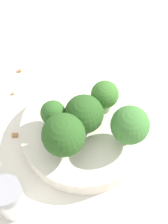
% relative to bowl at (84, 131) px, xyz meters
% --- Properties ---
extents(ground_plane, '(3.00, 3.00, 0.00)m').
position_rel_bowl_xyz_m(ground_plane, '(0.00, 0.00, -0.02)').
color(ground_plane, silver).
extents(bowl, '(0.18, 0.18, 0.03)m').
position_rel_bowl_xyz_m(bowl, '(0.00, 0.00, 0.00)').
color(bowl, silver).
rests_on(bowl, ground_plane).
extents(broccoli_floret_0, '(0.05, 0.05, 0.05)m').
position_rel_bowl_xyz_m(broccoli_floret_0, '(-0.00, -0.00, 0.04)').
color(broccoli_floret_0, '#8EB770').
rests_on(broccoli_floret_0, bowl).
extents(broccoli_floret_1, '(0.05, 0.05, 0.07)m').
position_rel_bowl_xyz_m(broccoli_floret_1, '(-0.02, 0.04, 0.05)').
color(broccoli_floret_1, '#84AD66').
rests_on(broccoli_floret_1, bowl).
extents(broccoli_floret_2, '(0.04, 0.04, 0.05)m').
position_rel_bowl_xyz_m(broccoli_floret_2, '(0.01, -0.04, 0.05)').
color(broccoli_floret_2, '#7A9E5B').
rests_on(broccoli_floret_2, bowl).
extents(broccoli_floret_3, '(0.05, 0.05, 0.06)m').
position_rel_bowl_xyz_m(broccoli_floret_3, '(-0.05, -0.04, 0.05)').
color(broccoli_floret_3, '#8EB770').
rests_on(broccoli_floret_3, bowl).
extents(broccoli_floret_4, '(0.03, 0.03, 0.05)m').
position_rel_bowl_xyz_m(broccoli_floret_4, '(0.02, 0.03, 0.04)').
color(broccoli_floret_4, '#7A9E5B').
rests_on(broccoli_floret_4, bowl).
extents(pepper_shaker, '(0.04, 0.04, 0.07)m').
position_rel_bowl_xyz_m(pepper_shaker, '(-0.04, 0.13, 0.02)').
color(pepper_shaker, silver).
rests_on(pepper_shaker, ground_plane).
extents(almond_crumb_0, '(0.01, 0.01, 0.01)m').
position_rel_bowl_xyz_m(almond_crumb_0, '(0.05, 0.08, -0.01)').
color(almond_crumb_0, olive).
rests_on(almond_crumb_0, ground_plane).
extents(almond_crumb_1, '(0.00, 0.01, 0.01)m').
position_rel_bowl_xyz_m(almond_crumb_1, '(0.13, 0.06, -0.01)').
color(almond_crumb_1, olive).
rests_on(almond_crumb_1, ground_plane).
extents(almond_crumb_3, '(0.01, 0.01, 0.01)m').
position_rel_bowl_xyz_m(almond_crumb_3, '(0.16, 0.03, -0.01)').
color(almond_crumb_3, olive).
rests_on(almond_crumb_3, ground_plane).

